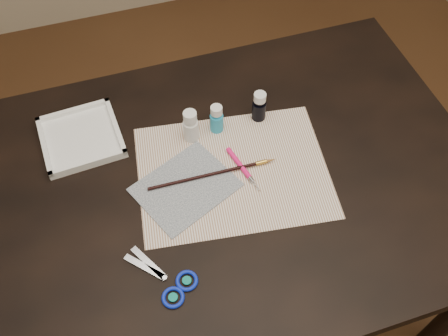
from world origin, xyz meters
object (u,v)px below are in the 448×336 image
object	(u,v)px
canvas	(185,187)
scissors	(157,276)
paper	(233,171)
paint_bottle_navy	(259,106)
paint_bottle_white	(191,126)
palette_tray	(81,137)
paint_bottle_cyan	(217,119)

from	to	relation	value
canvas	scissors	world-z (taller)	scissors
paper	paint_bottle_navy	distance (m)	0.20
paper	paint_bottle_navy	xyz separation A→B (m)	(0.12, 0.15, 0.04)
paint_bottle_white	paint_bottle_navy	size ratio (longest dim) A/B	1.07
scissors	palette_tray	world-z (taller)	palette_tray
paint_bottle_white	palette_tray	world-z (taller)	paint_bottle_white
paper	paint_bottle_cyan	world-z (taller)	paint_bottle_cyan
paint_bottle_white	canvas	bearing A→B (deg)	-111.15
paint_bottle_cyan	palette_tray	world-z (taller)	paint_bottle_cyan
paint_bottle_navy	palette_tray	distance (m)	0.47
paint_bottle_navy	paint_bottle_white	bearing A→B (deg)	-176.40
paint_bottle_white	paint_bottle_cyan	world-z (taller)	paint_bottle_white
paper	scissors	bearing A→B (deg)	-138.85
canvas	palette_tray	bearing A→B (deg)	133.87
paint_bottle_navy	paint_bottle_cyan	bearing A→B (deg)	-177.76
canvas	scissors	xyz separation A→B (m)	(-0.12, -0.20, 0.00)
paint_bottle_navy	canvas	bearing A→B (deg)	-147.26
paper	scissors	distance (m)	0.33
paint_bottle_cyan	palette_tray	size ratio (longest dim) A/B	0.43
paper	paint_bottle_white	world-z (taller)	paint_bottle_white
paint_bottle_white	scissors	distance (m)	0.40
paint_bottle_cyan	paint_bottle_navy	world-z (taller)	paint_bottle_navy
canvas	palette_tray	world-z (taller)	palette_tray
paper	scissors	xyz separation A→B (m)	(-0.25, -0.22, 0.00)
paint_bottle_cyan	paint_bottle_white	bearing A→B (deg)	-174.14
paint_bottle_cyan	paint_bottle_navy	xyz separation A→B (m)	(0.12, 0.00, 0.00)
paper	paint_bottle_cyan	distance (m)	0.15
canvas	paint_bottle_navy	world-z (taller)	paint_bottle_navy
paper	canvas	xyz separation A→B (m)	(-0.13, -0.01, 0.00)
scissors	canvas	bearing A→B (deg)	-73.53
canvas	paint_bottle_white	bearing A→B (deg)	68.85
scissors	palette_tray	size ratio (longest dim) A/B	0.96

